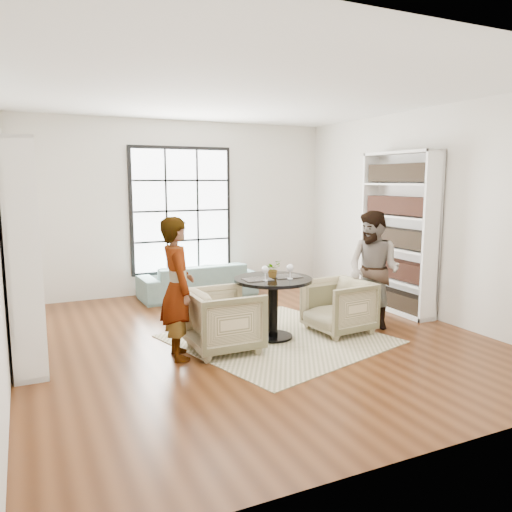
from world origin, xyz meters
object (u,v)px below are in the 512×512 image
armchair_left (224,320)px  flower_centerpiece (273,269)px  sofa (198,280)px  wine_glass_right (290,268)px  person_right (374,270)px  person_left (177,288)px  wine_glass_left (265,270)px  pedestal_table (273,295)px  armchair_right (339,306)px

armchair_left → flower_centerpiece: bearing=-75.3°
sofa → wine_glass_right: bearing=94.4°
person_right → person_left: bearing=-109.0°
armchair_left → wine_glass_left: (0.56, 0.04, 0.54)m
armchair_left → flower_centerpiece: flower_centerpiece is taller
pedestal_table → wine_glass_right: 0.41m
person_left → flower_centerpiece: person_left is taller
sofa → person_left: person_left is taller
person_left → armchair_right: bearing=-85.1°
pedestal_table → wine_glass_left: wine_glass_left is taller
armchair_left → armchair_right: 1.62m
armchair_right → person_left: person_left is taller
wine_glass_right → person_left: bearing=-179.6°
armchair_left → wine_glass_right: bearing=-89.3°
flower_centerpiece → armchair_right: bearing=-10.9°
person_right → wine_glass_right: 1.29m
pedestal_table → person_right: (1.45, -0.13, 0.23)m
person_right → wine_glass_right: person_right is taller
armchair_left → person_right: bearing=-89.4°
armchair_right → sofa: bearing=-164.0°
person_left → flower_centerpiece: 1.30m
person_left → pedestal_table: bearing=-78.8°
person_left → person_right: 2.72m
pedestal_table → person_left: size_ratio=0.61×
armchair_left → wine_glass_left: wine_glass_left is taller
person_left → wine_glass_left: (1.11, 0.04, 0.11)m
pedestal_table → flower_centerpiece: bearing=68.3°
person_left → wine_glass_left: bearing=-83.5°
sofa → armchair_left: bearing=76.0°
person_right → wine_glass_left: bearing=-110.1°
armchair_right → flower_centerpiece: 1.05m
sofa → person_right: (1.57, -2.71, 0.50)m
person_left → wine_glass_right: size_ratio=8.53×
person_right → armchair_left: bearing=-108.9°
wine_glass_right → person_right: bearing=0.5°
person_right → wine_glass_right: size_ratio=8.47×
armchair_left → armchair_right: armchair_left is taller
pedestal_table → armchair_left: (-0.72, -0.15, -0.20)m
armchair_right → person_right: (0.55, 0.00, 0.44)m
wine_glass_left → pedestal_table: bearing=34.2°
sofa → flower_centerpiece: (0.14, -2.54, 0.60)m
armchair_right → wine_glass_left: size_ratio=4.12×
wine_glass_left → flower_centerpiece: bearing=40.0°
person_left → person_right: size_ratio=1.01×
wine_glass_left → sofa: bearing=89.2°
person_right → wine_glass_right: bearing=-108.9°
person_left → sofa: bearing=-18.4°
sofa → armchair_right: bearing=109.0°
sofa → wine_glass_left: (-0.04, -2.69, 0.62)m
armchair_right → person_right: size_ratio=0.48×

